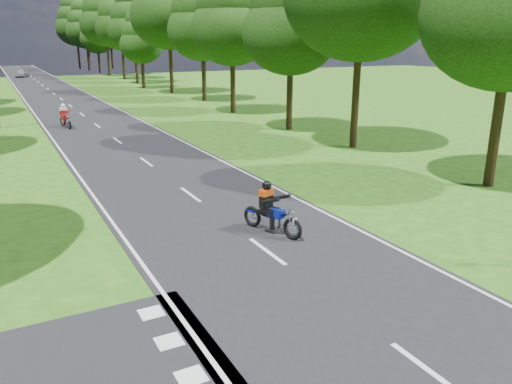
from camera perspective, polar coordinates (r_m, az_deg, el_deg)
ground at (r=12.43m, az=5.83°, el=-10.11°), size 160.00×160.00×0.00m
main_road at (r=59.75m, az=-22.09°, el=10.37°), size 7.00×140.00×0.02m
road_markings at (r=57.88m, az=-22.02°, el=10.22°), size 7.40×140.00×0.01m
treeline at (r=69.69m, az=-22.66°, el=17.92°), size 40.00×115.35×14.78m
rider_near_blue at (r=14.97m, az=1.84°, el=-1.81°), size 1.26×2.03×1.60m
rider_far_red at (r=35.80m, az=-21.01°, el=8.13°), size 0.91×1.98×1.59m
distant_car at (r=88.41m, az=-25.21°, el=12.19°), size 2.58×3.92×1.24m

